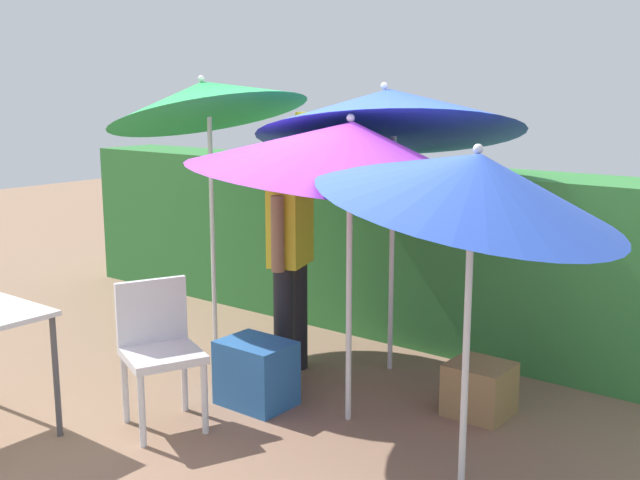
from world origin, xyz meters
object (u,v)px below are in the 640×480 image
crate_cardboard (479,389)px  umbrella_navy (389,112)px  umbrella_orange (350,150)px  chair_plastic (159,344)px  cooler_box (256,373)px  umbrella_rainbow (205,99)px  umbrella_yellow (475,181)px  person_vendor (290,248)px

crate_cardboard → umbrella_navy: bearing=161.2°
umbrella_orange → chair_plastic: 1.65m
umbrella_navy → cooler_box: (-0.30, -1.07, -1.66)m
umbrella_rainbow → umbrella_navy: bearing=18.1°
umbrella_yellow → cooler_box: size_ratio=4.08×
umbrella_yellow → person_vendor: umbrella_yellow is taller
umbrella_rainbow → umbrella_orange: (1.66, -0.43, -0.28)m
umbrella_navy → chair_plastic: bearing=-109.0°
person_vendor → cooler_box: 0.93m
umbrella_rainbow → person_vendor: umbrella_rainbow is taller
umbrella_orange → umbrella_yellow: umbrella_orange is taller
chair_plastic → umbrella_orange: bearing=41.9°
umbrella_orange → cooler_box: (-0.60, -0.20, -1.47)m
umbrella_rainbow → crate_cardboard: size_ratio=6.09×
person_vendor → umbrella_rainbow: bearing=175.6°
umbrella_orange → umbrella_navy: size_ratio=0.86×
chair_plastic → cooler_box: 0.70m
cooler_box → umbrella_rainbow: bearing=149.5°
cooler_box → person_vendor: bearing=107.0°
umbrella_rainbow → person_vendor: bearing=-4.4°
umbrella_rainbow → chair_plastic: 2.05m
person_vendor → chair_plastic: 1.22m
crate_cardboard → umbrella_yellow: bearing=-68.3°
umbrella_navy → umbrella_orange: bearing=-71.2°
chair_plastic → umbrella_navy: bearing=71.0°
umbrella_rainbow → chair_plastic: (0.80, -1.20, -1.45)m
person_vendor → cooler_box: (0.17, -0.56, -0.72)m
person_vendor → cooler_box: person_vendor is taller
umbrella_orange → cooler_box: bearing=-161.8°
umbrella_navy → umbrella_rainbow: bearing=-161.9°
umbrella_orange → umbrella_navy: bearing=108.8°
cooler_box → umbrella_yellow: bearing=-4.5°
umbrella_navy → person_vendor: umbrella_navy is taller
umbrella_yellow → cooler_box: bearing=175.5°
umbrella_rainbow → chair_plastic: umbrella_rainbow is taller
umbrella_orange → person_vendor: 1.13m
umbrella_yellow → person_vendor: (-1.75, 0.68, -0.67)m
umbrella_rainbow → umbrella_orange: 1.74m
umbrella_yellow → person_vendor: 1.99m
umbrella_navy → person_vendor: bearing=-132.7°
umbrella_rainbow → cooler_box: 2.14m
umbrella_navy → cooler_box: umbrella_navy is taller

